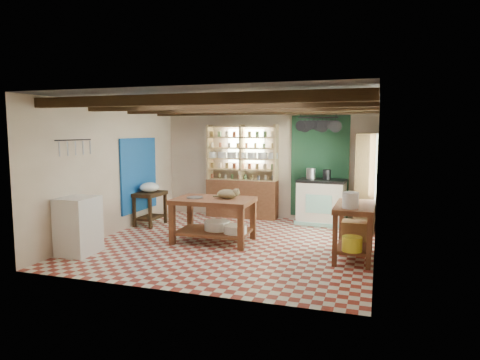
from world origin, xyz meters
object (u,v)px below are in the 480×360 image
(stove, at_px, (322,202))
(white_cabinet, at_px, (78,226))
(work_table, at_px, (214,220))
(right_counter, at_px, (354,231))
(cat, at_px, (227,194))
(prep_table, at_px, (150,209))

(stove, bearing_deg, white_cabinet, -131.15)
(work_table, distance_m, right_counter, 2.55)
(stove, distance_m, cat, 2.60)
(stove, bearing_deg, work_table, -124.60)
(prep_table, bearing_deg, right_counter, -12.12)
(stove, distance_m, white_cabinet, 5.07)
(work_table, relative_size, right_counter, 1.18)
(white_cabinet, distance_m, cat, 2.62)
(work_table, distance_m, stove, 2.76)
(work_table, relative_size, stove, 1.41)
(white_cabinet, height_order, right_counter, white_cabinet)
(white_cabinet, height_order, cat, cat)
(right_counter, height_order, cat, cat)
(prep_table, xyz_separation_m, right_counter, (4.38, -1.13, 0.07))
(right_counter, xyz_separation_m, cat, (-2.29, 0.29, 0.46))
(stove, distance_m, right_counter, 2.54)
(work_table, bearing_deg, stove, 50.47)
(white_cabinet, bearing_deg, right_counter, 14.04)
(stove, height_order, prep_table, stove)
(right_counter, distance_m, cat, 2.35)
(prep_table, relative_size, right_counter, 0.60)
(stove, xyz_separation_m, prep_table, (-3.55, -1.28, -0.13))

